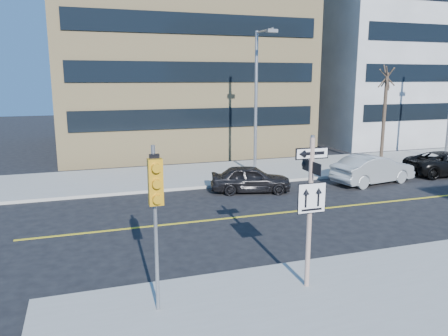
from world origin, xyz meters
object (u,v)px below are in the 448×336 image
object	(u,v)px
parked_car_b	(373,169)
street_tree_west	(387,79)
parked_car_a	(251,179)
sign_pole	(310,204)
traffic_signal	(156,196)
streetlight_a	(258,94)

from	to	relation	value
parked_car_b	street_tree_west	xyz separation A→B (m)	(3.64, 4.01, 4.74)
parked_car_a	street_tree_west	bearing A→B (deg)	-56.33
sign_pole	street_tree_west	distance (m)	19.22
traffic_signal	street_tree_west	size ratio (longest dim) A/B	0.63
parked_car_a	parked_car_b	distance (m)	6.97
traffic_signal	parked_car_b	distance (m)	16.81
sign_pole	parked_car_a	bearing A→B (deg)	76.68
parked_car_b	streetlight_a	size ratio (longest dim) A/B	0.59
parked_car_b	street_tree_west	size ratio (longest dim) A/B	0.75
parked_car_a	traffic_signal	bearing A→B (deg)	162.77
sign_pole	street_tree_west	size ratio (longest dim) A/B	0.64
parked_car_a	street_tree_west	world-z (taller)	street_tree_west
traffic_signal	parked_car_b	bearing A→B (deg)	36.66
traffic_signal	streetlight_a	distance (m)	15.72
parked_car_a	parked_car_b	bearing A→B (deg)	-78.31
streetlight_a	sign_pole	bearing A→B (deg)	-106.77
parked_car_b	streetlight_a	world-z (taller)	streetlight_a
streetlight_a	street_tree_west	size ratio (longest dim) A/B	1.26
traffic_signal	parked_car_b	xyz separation A→B (m)	(13.36, 9.95, -2.25)
parked_car_a	sign_pole	bearing A→B (deg)	-178.68
traffic_signal	street_tree_west	distance (m)	22.14
parked_car_b	sign_pole	bearing A→B (deg)	126.55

